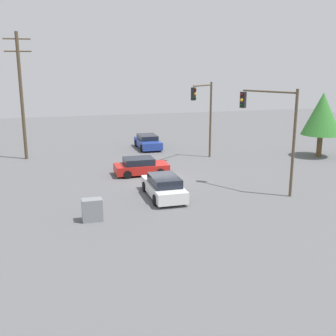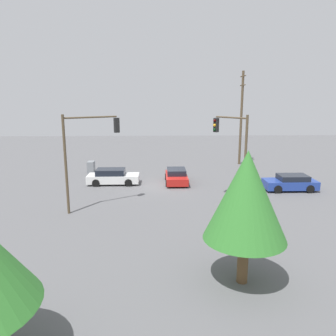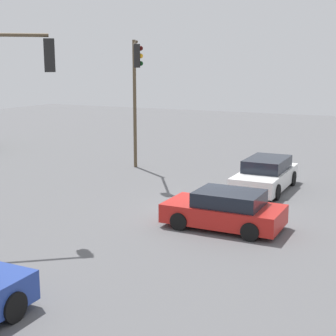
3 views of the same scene
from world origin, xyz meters
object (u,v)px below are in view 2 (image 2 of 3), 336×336
(electrical_cabinet, at_px, (91,167))
(sedan_red, at_px, (176,176))
(sedan_white, at_px, (113,177))
(traffic_signal_main, at_px, (233,145))
(traffic_signal_cross, at_px, (86,145))
(sedan_blue, at_px, (290,183))

(electrical_cabinet, bearing_deg, sedan_red, 62.73)
(sedan_white, xyz_separation_m, sedan_red, (-0.22, 5.89, -0.06))
(traffic_signal_main, height_order, traffic_signal_cross, traffic_signal_cross)
(sedan_blue, relative_size, electrical_cabinet, 3.61)
(sedan_red, distance_m, electrical_cabinet, 9.91)
(sedan_red, bearing_deg, traffic_signal_main, 119.94)
(sedan_blue, distance_m, traffic_signal_cross, 17.35)
(sedan_white, relative_size, sedan_red, 1.17)
(sedan_red, bearing_deg, sedan_white, 2.18)
(sedan_white, height_order, traffic_signal_cross, traffic_signal_cross)
(sedan_white, bearing_deg, electrical_cabinet, -148.53)
(sedan_red, height_order, traffic_signal_main, traffic_signal_main)
(sedan_blue, distance_m, traffic_signal_main, 7.97)
(sedan_red, height_order, sedan_blue, sedan_blue)
(sedan_red, bearing_deg, electrical_cabinet, -27.27)
(traffic_signal_main, xyz_separation_m, traffic_signal_cross, (0.78, -10.34, 0.12))
(traffic_signal_main, bearing_deg, sedan_white, 19.39)
(sedan_blue, relative_size, traffic_signal_cross, 0.65)
(sedan_blue, height_order, electrical_cabinet, sedan_blue)
(traffic_signal_main, relative_size, traffic_signal_cross, 0.99)
(sedan_white, distance_m, sedan_blue, 15.77)
(traffic_signal_cross, relative_size, electrical_cabinet, 5.54)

